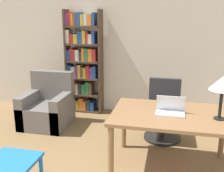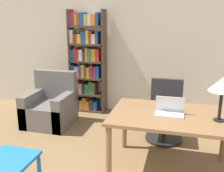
% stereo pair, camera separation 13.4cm
% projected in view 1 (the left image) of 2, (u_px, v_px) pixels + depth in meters
% --- Properties ---
extents(wall_back, '(8.00, 0.06, 2.70)m').
position_uv_depth(wall_back, '(146.00, 46.00, 5.05)').
color(wall_back, beige).
rests_on(wall_back, ground_plane).
extents(desk, '(1.49, 0.99, 0.75)m').
position_uv_depth(desk, '(173.00, 121.00, 3.23)').
color(desk, olive).
rests_on(desk, ground_plane).
extents(laptop, '(0.34, 0.21, 0.22)m').
position_uv_depth(laptop, '(170.00, 110.00, 3.20)').
color(laptop, silver).
rests_on(laptop, desk).
extents(table_lamp, '(0.30, 0.30, 0.51)m').
position_uv_depth(table_lamp, '(223.00, 84.00, 2.93)').
color(table_lamp, black).
rests_on(table_lamp, desk).
extents(office_chair, '(0.59, 0.59, 0.94)m').
position_uv_depth(office_chair, '(163.00, 113.00, 4.19)').
color(office_chair, black).
rests_on(office_chair, ground_plane).
extents(side_table_blue, '(0.51, 0.50, 0.46)m').
position_uv_depth(side_table_blue, '(11.00, 168.00, 2.73)').
color(side_table_blue, blue).
rests_on(side_table_blue, ground_plane).
extents(armchair, '(0.79, 0.77, 0.94)m').
position_uv_depth(armchair, '(48.00, 109.00, 4.70)').
color(armchair, '#66605B').
rests_on(armchair, ground_plane).
extents(bookshelf, '(0.72, 0.28, 2.04)m').
position_uv_depth(bookshelf, '(83.00, 63.00, 5.22)').
color(bookshelf, '#4C3828').
rests_on(bookshelf, ground_plane).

